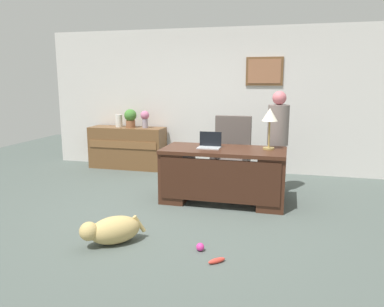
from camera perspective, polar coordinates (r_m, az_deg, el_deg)
ground_plane at (r=5.08m, az=-1.13°, el=-8.95°), size 12.00×12.00×0.00m
back_wall at (r=7.32m, az=4.44°, el=8.01°), size 7.00×0.16×2.70m
desk at (r=5.41m, az=4.72°, el=-3.06°), size 1.73×0.80×0.78m
credenza at (r=7.64m, az=-9.72°, el=0.89°), size 1.50×0.50×0.82m
armchair at (r=6.30m, az=5.98°, el=-0.29°), size 0.60×0.59×1.15m
person_standing at (r=5.95m, az=12.81°, el=1.79°), size 0.32×0.32×1.58m
dog_lying at (r=4.21m, az=-12.06°, el=-11.27°), size 0.61×0.60×0.30m
laptop at (r=5.41m, az=2.69°, el=1.46°), size 0.32×0.22×0.22m
desk_lamp at (r=5.35m, az=11.69°, el=5.40°), size 0.22×0.22×0.58m
vase_with_flowers at (r=7.41m, az=-7.14°, el=5.39°), size 0.17×0.17×0.33m
vase_empty at (r=7.63m, az=-11.00°, el=4.88°), size 0.14×0.14×0.25m
potted_plant at (r=7.52m, az=-9.30°, el=5.42°), size 0.24×0.24×0.36m
dog_toy_ball at (r=4.01m, az=1.25°, el=-13.96°), size 0.09×0.09×0.09m
dog_toy_bone at (r=3.79m, az=3.76°, el=-15.87°), size 0.17×0.16×0.05m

